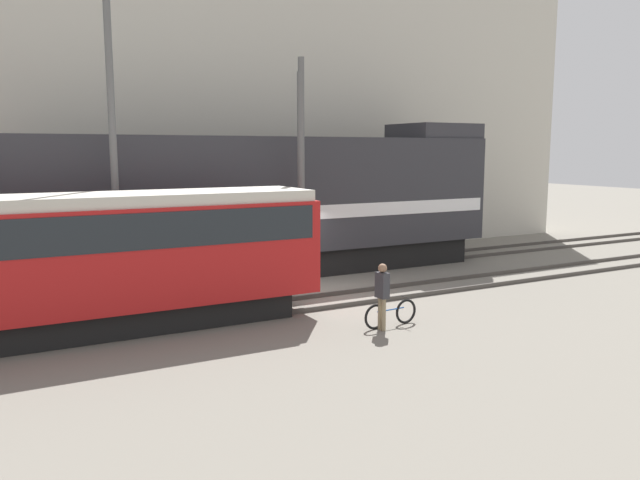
{
  "coord_description": "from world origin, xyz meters",
  "views": [
    {
      "loc": [
        -9.33,
        -18.14,
        4.66
      ],
      "look_at": [
        -0.04,
        -0.81,
        1.8
      ],
      "focal_mm": 35.0,
      "sensor_mm": 36.0,
      "label": 1
    }
  ],
  "objects_px": {
    "freight_locomotive": "(275,204)",
    "person": "(382,290)",
    "utility_pole_right": "(301,175)",
    "streetcar": "(71,256)",
    "bicycle": "(391,314)",
    "utility_pole_left": "(113,148)",
    "utility_pole_center": "(301,182)"
  },
  "relations": [
    {
      "from": "freight_locomotive",
      "to": "person",
      "type": "distance_m",
      "value": 8.14
    },
    {
      "from": "person",
      "to": "utility_pole_right",
      "type": "xyz_separation_m",
      "value": [
        0.48,
        5.6,
        2.74
      ]
    },
    {
      "from": "freight_locomotive",
      "to": "streetcar",
      "type": "relative_size",
      "value": 1.41
    },
    {
      "from": "utility_pole_right",
      "to": "bicycle",
      "type": "bearing_deg",
      "value": -90.77
    },
    {
      "from": "person",
      "to": "streetcar",
      "type": "bearing_deg",
      "value": 155.46
    },
    {
      "from": "utility_pole_right",
      "to": "utility_pole_left",
      "type": "bearing_deg",
      "value": 180.0
    },
    {
      "from": "bicycle",
      "to": "utility_pole_center",
      "type": "xyz_separation_m",
      "value": [
        0.04,
        5.42,
        3.24
      ]
    },
    {
      "from": "bicycle",
      "to": "utility_pole_left",
      "type": "xyz_separation_m",
      "value": [
        -5.95,
        5.42,
        4.36
      ]
    },
    {
      "from": "utility_pole_center",
      "to": "utility_pole_right",
      "type": "distance_m",
      "value": 0.23
    },
    {
      "from": "utility_pole_left",
      "to": "utility_pole_center",
      "type": "xyz_separation_m",
      "value": [
        5.99,
        0.0,
        -1.11
      ]
    },
    {
      "from": "freight_locomotive",
      "to": "person",
      "type": "bearing_deg",
      "value": -93.92
    },
    {
      "from": "utility_pole_left",
      "to": "utility_pole_center",
      "type": "relative_size",
      "value": 1.31
    },
    {
      "from": "freight_locomotive",
      "to": "utility_pole_center",
      "type": "xyz_separation_m",
      "value": [
        -0.1,
        -2.36,
        0.91
      ]
    },
    {
      "from": "bicycle",
      "to": "utility_pole_right",
      "type": "bearing_deg",
      "value": 89.23
    },
    {
      "from": "streetcar",
      "to": "utility_pole_right",
      "type": "bearing_deg",
      "value": 17.33
    },
    {
      "from": "utility_pole_left",
      "to": "utility_pole_right",
      "type": "bearing_deg",
      "value": 0.0
    },
    {
      "from": "utility_pole_left",
      "to": "utility_pole_center",
      "type": "distance_m",
      "value": 6.1
    },
    {
      "from": "freight_locomotive",
      "to": "streetcar",
      "type": "distance_m",
      "value": 9.0
    },
    {
      "from": "streetcar",
      "to": "utility_pole_left",
      "type": "distance_m",
      "value": 3.88
    },
    {
      "from": "person",
      "to": "utility_pole_center",
      "type": "xyz_separation_m",
      "value": [
        0.45,
        5.6,
        2.51
      ]
    },
    {
      "from": "freight_locomotive",
      "to": "bicycle",
      "type": "height_order",
      "value": "freight_locomotive"
    },
    {
      "from": "bicycle",
      "to": "utility_pole_center",
      "type": "distance_m",
      "value": 6.32
    },
    {
      "from": "bicycle",
      "to": "person",
      "type": "distance_m",
      "value": 0.86
    },
    {
      "from": "person",
      "to": "bicycle",
      "type": "bearing_deg",
      "value": 23.7
    },
    {
      "from": "utility_pole_left",
      "to": "bicycle",
      "type": "bearing_deg",
      "value": -42.34
    },
    {
      "from": "utility_pole_left",
      "to": "utility_pole_right",
      "type": "distance_m",
      "value": 6.09
    },
    {
      "from": "streetcar",
      "to": "utility_pole_center",
      "type": "bearing_deg",
      "value": 17.39
    },
    {
      "from": "streetcar",
      "to": "person",
      "type": "distance_m",
      "value": 7.85
    },
    {
      "from": "streetcar",
      "to": "utility_pole_right",
      "type": "relative_size",
      "value": 1.66
    },
    {
      "from": "streetcar",
      "to": "utility_pole_right",
      "type": "xyz_separation_m",
      "value": [
        7.57,
        2.36,
        1.79
      ]
    },
    {
      "from": "utility_pole_left",
      "to": "utility_pole_right",
      "type": "xyz_separation_m",
      "value": [
        6.02,
        0.0,
        -0.88
      ]
    },
    {
      "from": "utility_pole_left",
      "to": "streetcar",
      "type": "bearing_deg",
      "value": -123.23
    }
  ]
}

